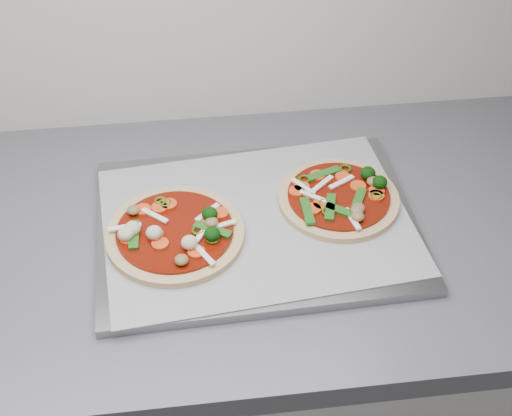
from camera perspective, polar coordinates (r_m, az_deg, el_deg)
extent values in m
cube|color=#B7B7B4|center=(1.48, 7.36, -14.07)|extent=(3.60, 0.60, 0.86)
cube|color=#5B5B62|center=(1.14, 9.32, -1.44)|extent=(3.60, 0.60, 0.04)
cube|color=gray|center=(1.09, 0.05, -1.33)|extent=(0.49, 0.37, 0.02)
cube|color=#95969B|center=(1.08, 0.05, -0.99)|extent=(0.49, 0.37, 0.00)
cylinder|color=tan|center=(1.06, -6.48, -2.10)|extent=(0.25, 0.25, 0.01)
cylinder|color=maroon|center=(1.05, -6.51, -1.81)|extent=(0.21, 0.21, 0.00)
ellipsoid|color=#09330A|center=(1.06, -3.74, -0.46)|extent=(0.03, 0.03, 0.02)
ellipsoid|color=#C2B995|center=(1.02, -5.36, -2.77)|extent=(0.03, 0.03, 0.02)
cube|color=white|center=(1.07, -8.10, -0.60)|extent=(0.04, 0.04, 0.00)
cube|color=white|center=(1.05, -2.87, -1.43)|extent=(0.05, 0.02, 0.00)
cylinder|color=#E54716|center=(1.04, -10.19, -2.41)|extent=(0.04, 0.04, 0.00)
cube|color=white|center=(1.01, -4.17, -3.74)|extent=(0.03, 0.05, 0.00)
cylinder|color=#E54716|center=(1.09, -9.05, -0.12)|extent=(0.03, 0.03, 0.00)
cube|color=#266619|center=(1.05, -9.73, -2.13)|extent=(0.02, 0.06, 0.00)
cylinder|color=#E54716|center=(1.04, -8.07, -2.12)|extent=(0.03, 0.03, 0.00)
cube|color=white|center=(1.04, -4.31, -2.01)|extent=(0.03, 0.04, 0.00)
torus|color=#34490A|center=(1.10, -7.64, 0.55)|extent=(0.03, 0.03, 0.00)
cube|color=white|center=(1.07, -3.91, -0.35)|extent=(0.04, 0.04, 0.00)
cylinder|color=#E54716|center=(1.06, -3.77, -1.04)|extent=(0.04, 0.04, 0.00)
cylinder|color=#E54716|center=(1.07, -2.88, -0.40)|extent=(0.03, 0.03, 0.00)
ellipsoid|color=#C2B995|center=(1.04, -8.15, -1.97)|extent=(0.03, 0.03, 0.02)
ellipsoid|color=#C2B995|center=(1.04, -10.38, -2.04)|extent=(0.03, 0.03, 0.02)
cylinder|color=#E54716|center=(1.03, -7.67, -2.84)|extent=(0.03, 0.03, 0.00)
torus|color=#34490A|center=(1.04, -4.65, -1.79)|extent=(0.03, 0.03, 0.00)
cylinder|color=#E54716|center=(1.09, -6.99, 0.31)|extent=(0.03, 0.03, 0.00)
torus|color=#34490A|center=(1.03, -3.49, -2.48)|extent=(0.03, 0.03, 0.00)
ellipsoid|color=#09330A|center=(1.03, -3.53, -2.10)|extent=(0.03, 0.03, 0.02)
torus|color=#34490A|center=(1.09, -7.27, 0.41)|extent=(0.03, 0.03, 0.00)
cylinder|color=#E54716|center=(1.09, -7.73, 0.04)|extent=(0.03, 0.03, 0.00)
ellipsoid|color=#C2B995|center=(1.05, -9.85, -1.62)|extent=(0.03, 0.03, 0.02)
cube|color=white|center=(1.06, -10.45, -1.51)|extent=(0.05, 0.01, 0.00)
ellipsoid|color=olive|center=(1.05, -3.57, -1.14)|extent=(0.03, 0.03, 0.01)
ellipsoid|color=olive|center=(1.08, -9.78, -0.16)|extent=(0.03, 0.03, 0.01)
cylinder|color=#E54716|center=(1.01, -4.80, -3.51)|extent=(0.03, 0.03, 0.00)
ellipsoid|color=olive|center=(1.00, -5.98, -4.14)|extent=(0.03, 0.03, 0.01)
cube|color=#266619|center=(1.04, -3.50, -1.74)|extent=(0.06, 0.04, 0.00)
cylinder|color=tan|center=(1.12, 6.61, 0.73)|extent=(0.24, 0.24, 0.01)
cylinder|color=maroon|center=(1.11, 6.64, 1.00)|extent=(0.20, 0.20, 0.00)
cylinder|color=#E54716|center=(1.13, 8.16, 1.75)|extent=(0.03, 0.03, 0.00)
cube|color=white|center=(1.07, 7.71, -0.86)|extent=(0.02, 0.05, 0.00)
cube|color=white|center=(1.10, 4.63, 0.91)|extent=(0.04, 0.04, 0.00)
cube|color=white|center=(1.13, 6.86, 2.06)|extent=(0.05, 0.03, 0.00)
cube|color=#266619|center=(1.10, 8.17, 0.57)|extent=(0.04, 0.06, 0.00)
cylinder|color=#E54716|center=(1.14, 6.97, 2.48)|extent=(0.03, 0.03, 0.00)
torus|color=#34490A|center=(1.13, 3.89, 2.32)|extent=(0.03, 0.03, 0.00)
torus|color=#34490A|center=(1.11, 9.59, 0.93)|extent=(0.02, 0.02, 0.00)
ellipsoid|color=#09330A|center=(1.14, 8.95, 2.79)|extent=(0.03, 0.03, 0.02)
cube|color=white|center=(1.12, 5.33, 1.95)|extent=(0.04, 0.04, 0.00)
cylinder|color=#E54716|center=(1.12, 9.63, 1.35)|extent=(0.04, 0.04, 0.00)
cylinder|color=#E54716|center=(1.12, 3.68, 1.69)|extent=(0.03, 0.03, 0.00)
torus|color=#34490A|center=(1.16, 7.16, 3.15)|extent=(0.03, 0.03, 0.00)
cylinder|color=#E54716|center=(1.11, 3.29, 1.35)|extent=(0.03, 0.03, 0.00)
cylinder|color=#E54716|center=(1.09, 5.24, 0.29)|extent=(0.03, 0.03, 0.00)
cube|color=white|center=(1.12, 3.78, 1.72)|extent=(0.03, 0.04, 0.00)
cylinder|color=#E54716|center=(1.14, 4.95, 2.62)|extent=(0.03, 0.03, 0.00)
ellipsoid|color=olive|center=(1.07, 8.14, -0.67)|extent=(0.03, 0.03, 0.01)
torus|color=#34490A|center=(1.08, 5.79, -0.27)|extent=(0.03, 0.03, 0.00)
cube|color=#266619|center=(1.07, 4.12, -0.24)|extent=(0.02, 0.06, 0.00)
cylinder|color=#E54716|center=(1.08, 4.57, -0.07)|extent=(0.03, 0.03, 0.00)
ellipsoid|color=olive|center=(1.13, 9.34, 2.12)|extent=(0.03, 0.03, 0.01)
cube|color=#266619|center=(1.14, 5.43, 2.74)|extent=(0.06, 0.03, 0.00)
ellipsoid|color=olive|center=(1.08, 8.21, 0.00)|extent=(0.03, 0.03, 0.01)
torus|color=#34490A|center=(1.09, 5.52, 0.38)|extent=(0.03, 0.03, 0.00)
cube|color=#266619|center=(1.08, 7.00, -0.30)|extent=(0.06, 0.05, 0.00)
cylinder|color=#E54716|center=(1.11, 9.60, 0.97)|extent=(0.03, 0.03, 0.00)
cube|color=#266619|center=(1.08, 5.96, 0.07)|extent=(0.03, 0.06, 0.00)
ellipsoid|color=olive|center=(1.08, 8.09, -0.23)|extent=(0.03, 0.03, 0.01)
ellipsoid|color=#09330A|center=(1.13, 9.87, 2.05)|extent=(0.03, 0.03, 0.02)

